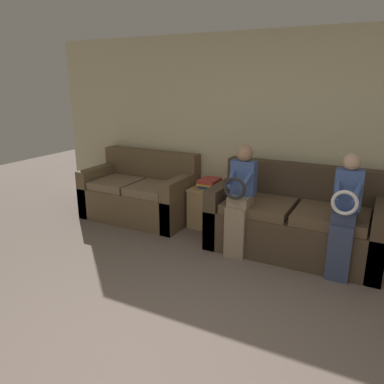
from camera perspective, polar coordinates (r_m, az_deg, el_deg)
wall_back at (r=4.93m, az=14.08°, el=8.27°), size 7.22×0.06×2.55m
couch_main at (r=4.57m, az=15.47°, el=-4.44°), size 1.93×0.94×0.98m
couch_side at (r=5.54m, az=-7.84°, el=-0.41°), size 1.57×0.88×0.95m
child_left_seated at (r=4.24m, az=7.36°, el=-0.39°), size 0.28×0.38×1.27m
child_right_seated at (r=4.02m, az=22.32°, el=-2.62°), size 0.27×0.37×1.27m
side_shelf at (r=5.18m, az=2.58°, el=-2.17°), size 0.46×0.50×0.55m
book_stack at (r=5.09m, az=2.61°, el=1.40°), size 0.24×0.31×0.12m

